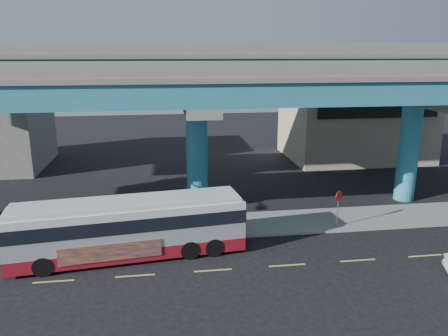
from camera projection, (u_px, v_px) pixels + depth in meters
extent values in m
plane|color=black|center=(212.00, 268.00, 23.10)|extent=(120.00, 120.00, 0.00)
cube|color=gray|center=(202.00, 227.00, 28.34)|extent=(70.00, 4.00, 0.15)
cube|color=#D8C64C|center=(54.00, 281.00, 21.71)|extent=(2.00, 0.12, 0.01)
cube|color=#D8C64C|center=(135.00, 276.00, 22.26)|extent=(2.00, 0.12, 0.01)
cube|color=#D8C64C|center=(213.00, 270.00, 22.81)|extent=(2.00, 0.12, 0.01)
cube|color=#D8C64C|center=(287.00, 265.00, 23.36)|extent=(2.00, 0.12, 0.01)
cube|color=#D8C64C|center=(358.00, 260.00, 23.91)|extent=(2.00, 0.12, 0.01)
cube|color=#D8C64C|center=(425.00, 256.00, 24.46)|extent=(2.00, 0.12, 0.01)
cylinder|color=#226F81|center=(197.00, 160.00, 30.76)|extent=(1.50, 1.50, 7.40)
cube|color=gray|center=(196.00, 103.00, 29.73)|extent=(2.00, 12.00, 0.60)
cube|color=gray|center=(192.00, 86.00, 32.85)|extent=(1.80, 5.00, 1.20)
cylinder|color=#226F81|center=(408.00, 153.00, 32.95)|extent=(1.50, 1.50, 7.40)
cube|color=gray|center=(414.00, 99.00, 31.92)|extent=(2.00, 12.00, 0.60)
cube|color=gray|center=(391.00, 84.00, 35.04)|extent=(1.80, 5.00, 1.20)
cube|color=#226F81|center=(201.00, 93.00, 26.13)|extent=(52.00, 5.00, 1.40)
cube|color=gray|center=(200.00, 78.00, 25.91)|extent=(52.00, 5.40, 0.30)
cube|color=gray|center=(205.00, 70.00, 23.37)|extent=(52.00, 0.25, 0.80)
cube|color=gray|center=(197.00, 67.00, 28.16)|extent=(52.00, 0.25, 0.80)
cube|color=#226F81|center=(192.00, 68.00, 32.51)|extent=(52.00, 5.00, 1.40)
cube|color=gray|center=(192.00, 56.00, 32.30)|extent=(52.00, 5.40, 0.30)
cube|color=gray|center=(194.00, 48.00, 29.76)|extent=(52.00, 0.25, 0.80)
cube|color=gray|center=(189.00, 49.00, 34.55)|extent=(52.00, 0.25, 0.80)
cube|color=tan|center=(354.00, 125.00, 46.67)|extent=(14.00, 10.00, 7.00)
cube|color=black|center=(379.00, 112.00, 41.25)|extent=(12.00, 0.25, 1.20)
cube|color=maroon|center=(130.00, 246.00, 24.32)|extent=(12.85, 4.10, 0.74)
cube|color=#B3B3B8|center=(129.00, 227.00, 24.02)|extent=(12.85, 4.10, 1.58)
cube|color=black|center=(129.00, 218.00, 23.89)|extent=(12.91, 4.16, 0.74)
cube|color=silver|center=(128.00, 208.00, 23.74)|extent=(12.85, 4.10, 0.42)
cube|color=silver|center=(128.00, 203.00, 23.66)|extent=(12.42, 3.81, 0.21)
cube|color=black|center=(239.00, 210.00, 25.48)|extent=(0.34, 2.42, 1.26)
cube|color=black|center=(3.00, 232.00, 22.38)|extent=(0.34, 2.42, 1.26)
cube|color=#1A1357|center=(111.00, 252.00, 22.69)|extent=(5.23, 0.65, 0.95)
cylinder|color=black|center=(43.00, 267.00, 22.12)|extent=(1.08, 0.43, 1.05)
cylinder|color=black|center=(49.00, 247.00, 24.38)|extent=(1.08, 0.43, 1.05)
cylinder|color=black|center=(190.00, 250.00, 23.98)|extent=(1.08, 0.43, 1.05)
cylinder|color=black|center=(183.00, 233.00, 26.24)|extent=(1.08, 0.43, 1.05)
cylinder|color=black|center=(214.00, 247.00, 24.31)|extent=(1.08, 0.43, 1.05)
cylinder|color=black|center=(205.00, 231.00, 26.58)|extent=(1.08, 0.43, 1.05)
cylinder|color=gray|center=(338.00, 211.00, 27.99)|extent=(0.06, 0.06, 2.12)
cylinder|color=#B20A0A|center=(339.00, 196.00, 27.70)|extent=(0.62, 0.44, 0.73)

